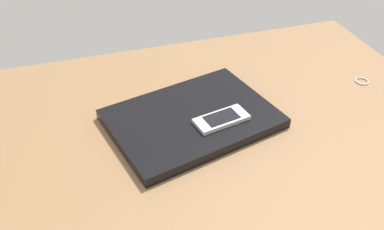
# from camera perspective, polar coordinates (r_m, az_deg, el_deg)

# --- Properties ---
(desk_surface) EXTENTS (1.20, 0.80, 0.03)m
(desk_surface) POSITION_cam_1_polar(r_m,az_deg,el_deg) (0.82, -1.93, -4.99)
(desk_surface) COLOR olive
(desk_surface) RESTS_ON ground
(laptop_closed) EXTENTS (0.37, 0.30, 0.02)m
(laptop_closed) POSITION_cam_1_polar(r_m,az_deg,el_deg) (0.86, -0.00, -0.50)
(laptop_closed) COLOR black
(laptop_closed) RESTS_ON desk_surface
(cell_phone_on_laptop) EXTENTS (0.12, 0.07, 0.01)m
(cell_phone_on_laptop) POSITION_cam_1_polar(r_m,az_deg,el_deg) (0.83, 4.02, -0.54)
(cell_phone_on_laptop) COLOR silver
(cell_phone_on_laptop) RESTS_ON laptop_closed
(key_ring) EXTENTS (0.03, 0.03, 0.00)m
(key_ring) POSITION_cam_1_polar(r_m,az_deg,el_deg) (1.06, 22.05, 4.28)
(key_ring) COLOR silver
(key_ring) RESTS_ON desk_surface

